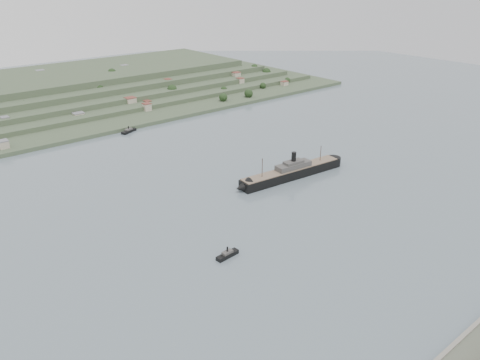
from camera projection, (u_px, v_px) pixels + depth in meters
ground at (250, 220)px, 319.20m from camera, size 1400.00×1400.00×0.00m
far_peninsula at (69, 92)px, 606.99m from camera, size 760.00×309.00×30.00m
steamship at (289, 173)px, 381.16m from camera, size 108.37×22.39×26.00m
tugboat at (227, 254)px, 276.80m from camera, size 15.51×5.30×6.85m
ferry_east at (129, 131)px, 491.74m from camera, size 19.09×11.59×6.94m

